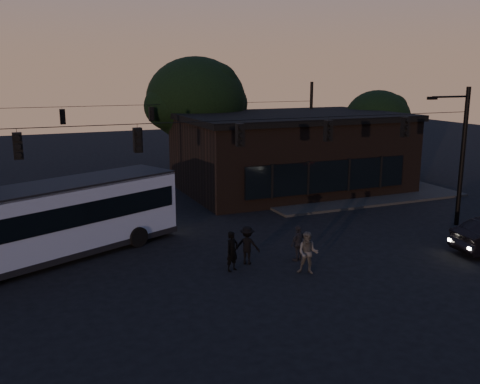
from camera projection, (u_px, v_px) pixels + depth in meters
name	position (u px, v px, depth m)	size (l,w,h in m)	color
ground	(280.00, 287.00, 20.94)	(120.00, 120.00, 0.00)	black
sidewalk_far_right	(340.00, 189.00, 38.08)	(14.00, 10.00, 0.15)	black
building	(290.00, 151.00, 38.13)	(15.40, 10.41, 5.40)	black
tree_behind	(196.00, 100.00, 40.87)	(7.60, 7.60, 9.43)	black
tree_right	(378.00, 118.00, 42.97)	(5.20, 5.20, 6.86)	black
signal_rig_near	(240.00, 160.00, 23.56)	(26.24, 0.30, 7.50)	black
signal_rig_far	(152.00, 130.00, 37.98)	(26.24, 0.30, 7.50)	black
bus	(52.00, 218.00, 23.68)	(12.19, 7.58, 3.42)	#838DA7
pedestrian_a	(232.00, 251.00, 22.50)	(0.63, 0.41, 1.72)	black
pedestrian_b	(308.00, 253.00, 22.18)	(0.88, 0.68, 1.80)	#3D3B37
pedestrian_c	(298.00, 243.00, 23.72)	(0.96, 0.40, 1.63)	black
pedestrian_d	(247.00, 245.00, 23.34)	(1.10, 0.63, 1.70)	black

